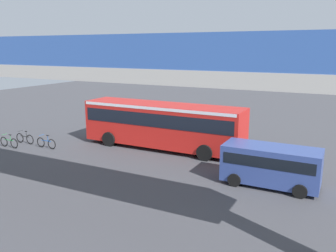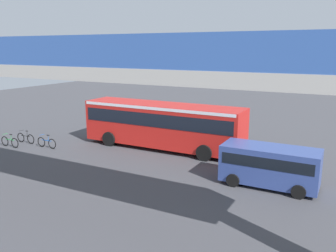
{
  "view_description": "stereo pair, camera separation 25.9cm",
  "coord_description": "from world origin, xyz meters",
  "px_view_note": "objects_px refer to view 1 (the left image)",
  "views": [
    {
      "loc": [
        -12.12,
        21.9,
        6.91
      ],
      "look_at": [
        -1.25,
        0.77,
        1.6
      ],
      "focal_mm": 37.33,
      "sensor_mm": 36.0,
      "label": 1
    },
    {
      "loc": [
        -12.35,
        21.78,
        6.91
      ],
      "look_at": [
        -1.25,
        0.77,
        1.6
      ],
      "focal_mm": 37.33,
      "sensor_mm": 36.0,
      "label": 2
    }
  ],
  "objects_px": {
    "city_bus": "(162,122)",
    "bicycle_blue": "(46,143)",
    "parked_van": "(271,163)",
    "bicycle_black": "(25,138)",
    "bicycle_green": "(9,142)"
  },
  "relations": [
    {
      "from": "city_bus",
      "to": "bicycle_blue",
      "type": "height_order",
      "value": "city_bus"
    },
    {
      "from": "bicycle_black",
      "to": "parked_van",
      "type": "bearing_deg",
      "value": -179.81
    },
    {
      "from": "city_bus",
      "to": "bicycle_blue",
      "type": "distance_m",
      "value": 8.34
    },
    {
      "from": "parked_van",
      "to": "bicycle_blue",
      "type": "distance_m",
      "value": 15.46
    },
    {
      "from": "bicycle_blue",
      "to": "bicycle_black",
      "type": "relative_size",
      "value": 1.0
    },
    {
      "from": "bicycle_green",
      "to": "bicycle_black",
      "type": "height_order",
      "value": "same"
    },
    {
      "from": "city_bus",
      "to": "bicycle_blue",
      "type": "bearing_deg",
      "value": 27.35
    },
    {
      "from": "bicycle_black",
      "to": "bicycle_blue",
      "type": "bearing_deg",
      "value": 175.15
    },
    {
      "from": "bicycle_blue",
      "to": "bicycle_black",
      "type": "distance_m",
      "value": 2.37
    },
    {
      "from": "bicycle_green",
      "to": "bicycle_black",
      "type": "relative_size",
      "value": 1.0
    },
    {
      "from": "city_bus",
      "to": "bicycle_black",
      "type": "bearing_deg",
      "value": 20.29
    },
    {
      "from": "bicycle_green",
      "to": "bicycle_blue",
      "type": "bearing_deg",
      "value": -156.84
    },
    {
      "from": "parked_van",
      "to": "bicycle_blue",
      "type": "xyz_separation_m",
      "value": [
        15.43,
        0.26,
        -0.81
      ]
    },
    {
      "from": "city_bus",
      "to": "bicycle_blue",
      "type": "xyz_separation_m",
      "value": [
        7.28,
        3.77,
        -1.51
      ]
    },
    {
      "from": "city_bus",
      "to": "bicycle_black",
      "type": "xyz_separation_m",
      "value": [
        9.65,
        3.57,
        -1.51
      ]
    }
  ]
}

